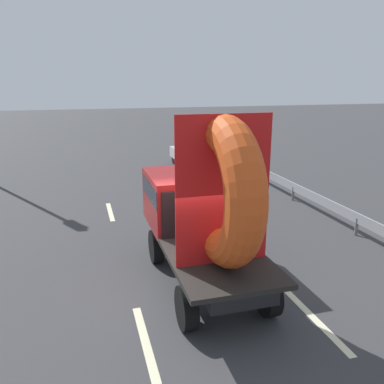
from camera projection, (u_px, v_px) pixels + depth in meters
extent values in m
plane|color=#38383A|center=(196.00, 291.00, 9.05)|extent=(120.00, 120.00, 0.00)
cylinder|color=black|center=(156.00, 246.00, 10.41)|extent=(0.28, 0.86, 0.86)
cylinder|color=black|center=(218.00, 239.00, 10.86)|extent=(0.28, 0.86, 0.86)
cylinder|color=black|center=(187.00, 308.00, 7.61)|extent=(0.28, 0.86, 0.86)
cylinder|color=black|center=(268.00, 295.00, 8.06)|extent=(0.28, 0.86, 0.86)
cube|color=black|center=(204.00, 249.00, 9.21)|extent=(1.30, 4.92, 0.25)
cube|color=maroon|center=(188.00, 199.00, 10.30)|extent=(2.00, 2.09, 1.35)
cube|color=black|center=(188.00, 188.00, 10.18)|extent=(2.02, 1.99, 0.44)
cube|color=black|center=(219.00, 261.00, 8.19)|extent=(2.00, 2.83, 0.10)
cube|color=black|center=(200.00, 213.00, 9.30)|extent=(1.80, 0.08, 1.10)
torus|color=#D84C19|center=(223.00, 192.00, 7.64)|extent=(0.74, 2.95, 2.95)
cube|color=red|center=(223.00, 192.00, 7.64)|extent=(1.90, 0.03, 2.95)
cylinder|color=black|center=(175.00, 158.00, 22.65)|extent=(0.23, 0.66, 0.66)
cylinder|color=black|center=(202.00, 157.00, 23.07)|extent=(0.23, 0.66, 0.66)
cylinder|color=black|center=(188.00, 168.00, 20.08)|extent=(0.23, 0.66, 0.66)
cylinder|color=black|center=(218.00, 166.00, 20.50)|extent=(0.23, 0.66, 0.66)
cube|color=silver|center=(195.00, 157.00, 21.50)|extent=(1.86, 4.34, 0.57)
cube|color=black|center=(196.00, 147.00, 21.25)|extent=(1.67, 2.43, 0.52)
cube|color=gray|center=(271.00, 176.00, 17.49)|extent=(0.06, 15.35, 0.32)
cylinder|color=slate|center=(357.00, 227.00, 12.23)|extent=(0.10, 0.10, 0.55)
cylinder|color=slate|center=(293.00, 194.00, 15.79)|extent=(0.10, 0.10, 0.55)
cylinder|color=slate|center=(253.00, 173.00, 19.34)|extent=(0.10, 0.10, 0.55)
cylinder|color=slate|center=(225.00, 158.00, 22.89)|extent=(0.10, 0.10, 0.55)
cube|color=beige|center=(145.00, 341.00, 7.32)|extent=(0.16, 2.27, 0.01)
cube|color=beige|center=(110.00, 212.00, 14.47)|extent=(0.16, 2.10, 0.01)
cube|color=beige|center=(311.00, 315.00, 8.12)|extent=(0.16, 2.69, 0.01)
cube|color=beige|center=(200.00, 205.00, 15.23)|extent=(0.16, 2.74, 0.01)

